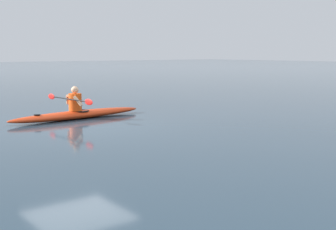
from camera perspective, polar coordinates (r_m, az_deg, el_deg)
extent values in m
plane|color=#283D4C|center=(12.26, -11.51, -1.32)|extent=(160.00, 160.00, 0.00)
ellipsoid|color=red|center=(13.52, -11.27, 0.06)|extent=(4.35, 0.89, 0.24)
torus|color=black|center=(13.54, -11.02, 0.51)|extent=(0.55, 0.55, 0.04)
cylinder|color=black|center=(12.89, -16.22, 0.02)|extent=(0.18, 0.18, 0.02)
cylinder|color=#E04C14|center=(13.42, -11.65, 1.60)|extent=(0.38, 0.38, 0.50)
sphere|color=tan|center=(13.39, -11.69, 3.14)|extent=(0.21, 0.21, 0.21)
cylinder|color=black|center=(13.31, -12.40, 1.98)|extent=(0.19, 2.09, 0.03)
ellipsoid|color=red|center=(12.42, -9.99, 1.62)|extent=(0.07, 0.40, 0.17)
ellipsoid|color=red|center=(14.23, -14.50, 2.28)|extent=(0.07, 0.40, 0.17)
cylinder|color=tan|center=(13.13, -11.31, 1.74)|extent=(0.23, 0.27, 0.34)
cylinder|color=tan|center=(13.63, -12.56, 1.92)|extent=(0.21, 0.28, 0.34)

